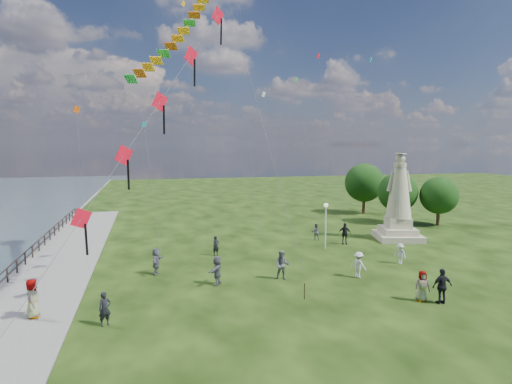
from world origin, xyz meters
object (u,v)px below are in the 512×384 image
object	(u,v)px
person_6	(216,246)
lamppost	(326,216)
statue	(399,207)
person_1	(282,265)
person_5	(156,261)
person_2	(359,265)
person_8	(400,254)
person_9	(345,233)
person_0	(105,309)
person_4	(422,286)
person_7	(316,232)
person_11	(217,270)
person_10	(33,300)
person_3	(442,286)

from	to	relation	value
person_6	lamppost	bearing A→B (deg)	-23.05
statue	person_1	world-z (taller)	statue
person_6	person_5	bearing A→B (deg)	-162.77
person_1	person_2	world-z (taller)	person_1
person_8	person_9	world-z (taller)	person_9
person_5	person_0	bearing A→B (deg)	179.77
statue	lamppost	bearing A→B (deg)	-152.39
person_1	person_4	size ratio (longest dim) A/B	1.11
person_0	person_7	bearing A→B (deg)	15.48
person_7	lamppost	bearing A→B (deg)	89.04
statue	person_11	distance (m)	19.89
statue	person_0	bearing A→B (deg)	-136.35
person_5	person_10	bearing A→B (deg)	153.11
person_4	person_8	distance (m)	7.52
person_8	person_5	bearing A→B (deg)	-118.13
lamppost	person_8	bearing A→B (deg)	-57.27
person_0	person_5	distance (m)	8.07
person_5	person_9	world-z (taller)	person_9
person_3	person_8	world-z (taller)	person_3
person_1	person_6	bearing A→B (deg)	138.17
person_3	person_5	world-z (taller)	person_3
person_7	person_6	bearing A→B (deg)	25.69
person_10	person_11	xyz separation A→B (m)	(9.58, 2.99, -0.07)
person_1	person_11	bearing A→B (deg)	-157.28
person_2	person_4	xyz separation A→B (m)	(1.35, -4.69, 0.01)
person_1	person_8	size ratio (longest dim) A/B	1.29
person_7	person_10	bearing A→B (deg)	40.11
person_2	person_5	world-z (taller)	person_5
person_10	person_5	bearing A→B (deg)	-49.27
person_3	person_4	bearing A→B (deg)	-33.41
person_1	person_6	size ratio (longest dim) A/B	1.24
person_7	person_9	size ratio (longest dim) A/B	0.83
person_1	person_5	world-z (taller)	person_1
statue	person_8	xyz separation A→B (m)	(-4.35, -7.14, -2.20)
person_11	person_10	bearing A→B (deg)	-42.65
person_10	person_2	bearing A→B (deg)	-87.76
person_5	person_4	bearing A→B (deg)	-103.42
person_2	person_3	bearing A→B (deg)	173.51
lamppost	person_2	size ratio (longest dim) A/B	2.28
person_3	person_4	size ratio (longest dim) A/B	1.14
statue	person_5	size ratio (longest dim) A/B	4.38
person_9	person_2	bearing A→B (deg)	-95.74
person_4	person_9	size ratio (longest dim) A/B	0.92
person_1	person_10	bearing A→B (deg)	-144.31
person_4	person_6	world-z (taller)	person_4
person_3	lamppost	bearing A→B (deg)	-82.08
person_0	person_8	bearing A→B (deg)	-8.98
person_4	person_5	distance (m)	16.42
person_7	person_11	distance (m)	14.53
statue	person_5	bearing A→B (deg)	-150.78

